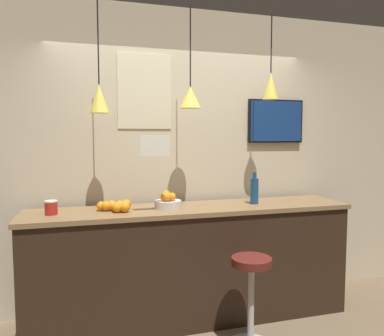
{
  "coord_description": "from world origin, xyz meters",
  "views": [
    {
      "loc": [
        -0.91,
        -2.63,
        1.67
      ],
      "look_at": [
        0.0,
        0.55,
        1.39
      ],
      "focal_mm": 35.0,
      "sensor_mm": 36.0,
      "label": 1
    }
  ],
  "objects_px": {
    "spread_jar": "(51,208)",
    "mounted_tv": "(276,121)",
    "juice_bottle": "(254,190)",
    "bar_stool": "(251,290)",
    "fruit_bowl": "(168,201)"
  },
  "relations": [
    {
      "from": "fruit_bowl",
      "to": "juice_bottle",
      "type": "bearing_deg",
      "value": 0.19
    },
    {
      "from": "fruit_bowl",
      "to": "juice_bottle",
      "type": "height_order",
      "value": "juice_bottle"
    },
    {
      "from": "mounted_tv",
      "to": "bar_stool",
      "type": "bearing_deg",
      "value": -126.58
    },
    {
      "from": "bar_stool",
      "to": "spread_jar",
      "type": "distance_m",
      "value": 1.72
    },
    {
      "from": "fruit_bowl",
      "to": "mounted_tv",
      "type": "height_order",
      "value": "mounted_tv"
    },
    {
      "from": "fruit_bowl",
      "to": "mounted_tv",
      "type": "relative_size",
      "value": 0.38
    },
    {
      "from": "fruit_bowl",
      "to": "bar_stool",
      "type": "bearing_deg",
      "value": -46.82
    },
    {
      "from": "juice_bottle",
      "to": "bar_stool",
      "type": "bearing_deg",
      "value": -116.84
    },
    {
      "from": "mounted_tv",
      "to": "juice_bottle",
      "type": "bearing_deg",
      "value": -138.02
    },
    {
      "from": "fruit_bowl",
      "to": "mounted_tv",
      "type": "bearing_deg",
      "value": 16.67
    },
    {
      "from": "bar_stool",
      "to": "juice_bottle",
      "type": "xyz_separation_m",
      "value": [
        0.29,
        0.58,
        0.7
      ]
    },
    {
      "from": "bar_stool",
      "to": "juice_bottle",
      "type": "height_order",
      "value": "juice_bottle"
    },
    {
      "from": "spread_jar",
      "to": "mounted_tv",
      "type": "distance_m",
      "value": 2.35
    },
    {
      "from": "fruit_bowl",
      "to": "mounted_tv",
      "type": "distance_m",
      "value": 1.48
    },
    {
      "from": "fruit_bowl",
      "to": "spread_jar",
      "type": "distance_m",
      "value": 0.96
    }
  ]
}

